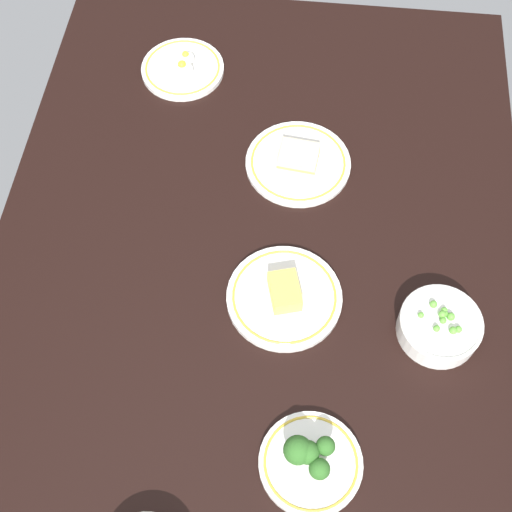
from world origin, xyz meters
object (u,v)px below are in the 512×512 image
(bowl_peas, at_px, (439,326))
(plate_cheese, at_px, (284,296))
(plate_sandwich, at_px, (298,162))
(plate_eggs, at_px, (183,68))
(plate_broccoli, at_px, (310,460))

(bowl_peas, relative_size, plate_cheese, 0.69)
(plate_sandwich, bearing_deg, plate_cheese, 179.63)
(plate_eggs, bearing_deg, plate_broccoli, -157.92)
(plate_eggs, bearing_deg, plate_sandwich, -130.36)
(plate_sandwich, relative_size, bowl_peas, 1.47)
(bowl_peas, xyz_separation_m, plate_broccoli, (-0.27, 0.22, -0.00))
(bowl_peas, height_order, plate_eggs, bowl_peas)
(plate_sandwich, height_order, bowl_peas, bowl_peas)
(plate_broccoli, bearing_deg, plate_cheese, 12.60)
(plate_sandwich, relative_size, plate_broccoli, 1.28)
(plate_cheese, bearing_deg, bowl_peas, -97.35)
(plate_cheese, height_order, plate_eggs, plate_cheese)
(plate_sandwich, xyz_separation_m, plate_cheese, (-0.33, 0.00, 0.00))
(plate_cheese, bearing_deg, plate_eggs, 26.70)
(plate_sandwich, distance_m, plate_broccoli, 0.64)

